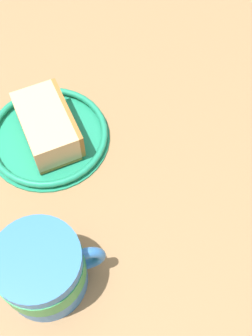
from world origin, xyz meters
TOP-DOWN VIEW (x-y plane):
  - ground_plane at (0.00, 0.00)cm, footprint 143.62×143.62cm
  - small_plate at (-11.96, 5.89)cm, footprint 17.35×17.35cm
  - cake_slice at (-11.70, 5.96)cm, footprint 9.27×12.41cm
  - tea_mug at (-13.40, -14.45)cm, footprint 12.25×9.86cm

SIDE VIEW (x-z plane):
  - ground_plane at x=0.00cm, z-range -3.07..0.00cm
  - small_plate at x=-11.96cm, z-range -0.01..1.49cm
  - cake_slice at x=-11.70cm, z-range 0.63..5.49cm
  - tea_mug at x=-13.40cm, z-range 0.26..8.77cm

